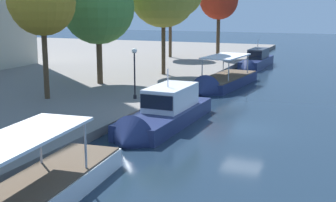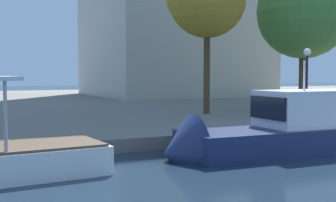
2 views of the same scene
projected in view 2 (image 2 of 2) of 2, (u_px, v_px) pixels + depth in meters
The scene contains 5 objects.
dock_promenade at pixel (101, 102), 45.65m from camera, with size 120.00×55.00×0.56m, color slate.
motor_yacht_2 at pixel (286, 135), 17.96m from camera, with size 11.04×3.13×4.77m.
mooring_bollard_0 at pixel (336, 115), 23.28m from camera, with size 0.24×0.24×0.76m.
lamp_post at pixel (307, 76), 24.04m from camera, with size 0.40×0.40×3.94m.
tree_4 at pixel (303, 13), 31.70m from camera, with size 6.64×6.64×10.29m.
Camera 2 is at (-13.25, -9.14, 3.14)m, focal length 47.79 mm.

